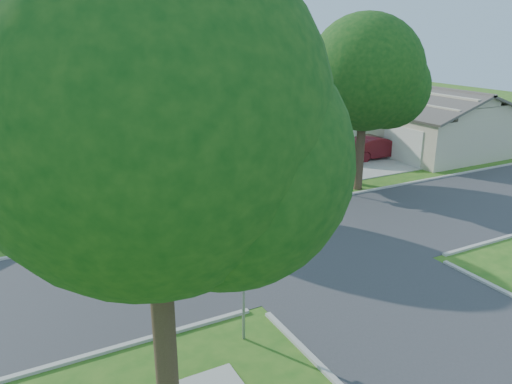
{
  "coord_description": "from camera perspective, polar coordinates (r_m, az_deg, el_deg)",
  "views": [
    {
      "loc": [
        -9.75,
        -14.94,
        7.91
      ],
      "look_at": [
        -0.83,
        1.9,
        1.6
      ],
      "focal_mm": 35.0,
      "sensor_mm": 36.0,
      "label": 1
    }
  ],
  "objects": [
    {
      "name": "house_ne_far",
      "position": [
        51.32,
        2.5,
        11.15
      ],
      "size": [
        8.42,
        13.6,
        4.23
      ],
      "color": "#C2B499",
      "rests_on": "ground"
    },
    {
      "name": "tree_w_near",
      "position": [
        24.55,
        -16.28,
        13.43
      ],
      "size": [
        5.38,
        5.2,
        8.97
      ],
      "color": "#38281C",
      "rests_on": "ground"
    },
    {
      "name": "tree_sw_corner",
      "position": [
        8.44,
        -11.52,
        6.7
      ],
      "size": [
        6.21,
        6.0,
        9.55
      ],
      "color": "#38281C",
      "rests_on": "ground"
    },
    {
      "name": "sidewalk_ne",
      "position": [
        44.6,
        -6.69,
        8.01
      ],
      "size": [
        1.2,
        40.0,
        0.04
      ],
      "primitive_type": "cube",
      "color": "#9E9B91",
      "rests_on": "ground"
    },
    {
      "name": "tree_e_mid",
      "position": [
        38.79,
        -6.14,
        15.78
      ],
      "size": [
        5.59,
        5.4,
        9.21
      ],
      "color": "#38281C",
      "rests_on": "ground"
    },
    {
      "name": "road_ns",
      "position": [
        19.51,
        4.81,
        -5.65
      ],
      "size": [
        7.0,
        100.0,
        0.02
      ],
      "primitive_type": "cube",
      "color": "#333335",
      "rests_on": "ground"
    },
    {
      "name": "car_curb_east",
      "position": [
        40.41,
        -8.83,
        7.85
      ],
      "size": [
        1.93,
        4.26,
        1.42
      ],
      "primitive_type": "imported",
      "rotation": [
        0.0,
        0.0,
        -0.06
      ],
      "color": "black",
      "rests_on": "ground"
    },
    {
      "name": "driveway",
      "position": [
        29.31,
        10.4,
        2.41
      ],
      "size": [
        8.8,
        3.6,
        0.05
      ],
      "primitive_type": "cube",
      "color": "#9E9B91",
      "rests_on": "ground"
    },
    {
      "name": "car_driveway",
      "position": [
        32.5,
        13.57,
        5.02
      ],
      "size": [
        4.43,
        1.76,
        1.44
      ],
      "primitive_type": "imported",
      "rotation": [
        0.0,
        0.0,
        1.52
      ],
      "color": "#5D1319",
      "rests_on": "ground"
    },
    {
      "name": "stop_sign_sw",
      "position": [
        12.84,
        -1.48,
        -8.94
      ],
      "size": [
        1.05,
        0.8,
        2.98
      ],
      "color": "gray",
      "rests_on": "ground"
    },
    {
      "name": "tree_w_mid",
      "position": [
        36.33,
        -20.52,
        14.98
      ],
      "size": [
        5.8,
        5.6,
        9.56
      ],
      "color": "#38281C",
      "rests_on": "ground"
    },
    {
      "name": "tree_e_near",
      "position": [
        28.08,
        3.39,
        13.66
      ],
      "size": [
        4.97,
        4.8,
        8.28
      ],
      "color": "#38281C",
      "rests_on": "ground"
    },
    {
      "name": "sidewalk_nw",
      "position": [
        41.85,
        -22.5,
        6.06
      ],
      "size": [
        1.2,
        40.0,
        0.04
      ],
      "primitive_type": "cube",
      "color": "#9E9B91",
      "rests_on": "ground"
    },
    {
      "name": "tree_ne_corner",
      "position": [
        25.13,
        12.44,
        12.62
      ],
      "size": [
        5.8,
        5.6,
        8.66
      ],
      "color": "#38281C",
      "rests_on": "ground"
    },
    {
      "name": "tree_e_far",
      "position": [
        51.08,
        -11.84,
        15.79
      ],
      "size": [
        5.17,
        5.0,
        8.72
      ],
      "color": "#38281C",
      "rests_on": "ground"
    },
    {
      "name": "stop_sign_ne",
      "position": [
        25.08,
        8.24,
        4.57
      ],
      "size": [
        1.05,
        0.8,
        2.98
      ],
      "color": "gray",
      "rests_on": "ground"
    },
    {
      "name": "tree_w_far",
      "position": [
        49.27,
        -22.65,
        14.18
      ],
      "size": [
        4.76,
        4.6,
        8.04
      ],
      "color": "#38281C",
      "rests_on": "ground"
    },
    {
      "name": "house_ne_near",
      "position": [
        37.09,
        16.78,
        7.62
      ],
      "size": [
        8.42,
        13.6,
        4.23
      ],
      "color": "#C2B499",
      "rests_on": "ground"
    },
    {
      "name": "car_curb_west",
      "position": [
        52.45,
        -18.49,
        9.38
      ],
      "size": [
        1.96,
        4.21,
        1.19
      ],
      "primitive_type": "imported",
      "rotation": [
        0.0,
        0.0,
        3.22
      ],
      "color": "black",
      "rests_on": "ground"
    },
    {
      "name": "ground",
      "position": [
        19.51,
        4.81,
        -5.66
      ],
      "size": [
        100.0,
        100.0,
        0.0
      ],
      "primitive_type": "plane",
      "color": "#285D19",
      "rests_on": "ground"
    }
  ]
}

